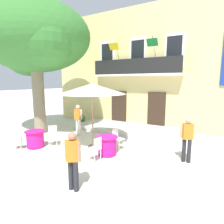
% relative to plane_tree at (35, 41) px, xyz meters
% --- Properties ---
extents(ground_plane, '(120.00, 120.00, 0.00)m').
position_rel_plane_tree_xyz_m(ground_plane, '(4.08, -0.89, -5.13)').
color(ground_plane, silver).
extents(building_facade, '(13.00, 5.09, 7.50)m').
position_rel_plane_tree_xyz_m(building_facade, '(4.36, 6.10, -1.38)').
color(building_facade, '#DBC67F').
rests_on(building_facade, ground).
extents(entrance_step_platform, '(6.45, 2.53, 0.25)m').
position_rel_plane_tree_xyz_m(entrance_step_platform, '(4.36, 2.84, -5.00)').
color(entrance_step_platform, silver).
rests_on(entrance_step_platform, ground).
extents(plane_tree, '(6.28, 5.52, 7.11)m').
position_rel_plane_tree_xyz_m(plane_tree, '(0.00, 0.00, 0.00)').
color(plane_tree, '#7F755B').
rests_on(plane_tree, ground).
extents(cafe_table_near_tree, '(0.86, 0.86, 0.76)m').
position_rel_plane_tree_xyz_m(cafe_table_near_tree, '(5.18, -1.02, -4.74)').
color(cafe_table_near_tree, '#DB1984').
rests_on(cafe_table_near_tree, ground).
extents(cafe_chair_near_tree_0, '(0.46, 0.46, 0.91)m').
position_rel_plane_tree_xyz_m(cafe_chair_near_tree_0, '(5.23, -0.27, -4.60)').
color(cafe_chair_near_tree_0, silver).
rests_on(cafe_chair_near_tree_0, ground).
extents(cafe_chair_near_tree_1, '(0.45, 0.45, 0.91)m').
position_rel_plane_tree_xyz_m(cafe_chair_near_tree_1, '(5.15, -1.77, -4.60)').
color(cafe_chair_near_tree_1, silver).
rests_on(cafe_chair_near_tree_1, ground).
extents(cafe_table_middle, '(0.86, 0.86, 0.76)m').
position_rel_plane_tree_xyz_m(cafe_table_middle, '(1.92, -1.86, -4.74)').
color(cafe_table_middle, '#DB1984').
rests_on(cafe_table_middle, ground).
extents(cafe_chair_middle_0, '(0.57, 0.57, 0.91)m').
position_rel_plane_tree_xyz_m(cafe_chair_middle_0, '(2.39, -1.27, -4.60)').
color(cafe_chair_middle_0, silver).
rests_on(cafe_chair_middle_0, ground).
extents(cafe_chair_middle_1, '(0.56, 0.56, 0.91)m').
position_rel_plane_tree_xyz_m(cafe_chair_middle_1, '(1.49, -2.48, -4.60)').
color(cafe_chair_middle_1, silver).
rests_on(cafe_chair_middle_1, ground).
extents(cafe_umbrella, '(2.90, 2.90, 2.85)m').
position_rel_plane_tree_xyz_m(cafe_umbrella, '(4.19, -0.60, -2.52)').
color(cafe_umbrella, '#997A56').
rests_on(cafe_umbrella, ground).
extents(ground_planter_left, '(0.40, 0.40, 0.63)m').
position_rel_plane_tree_xyz_m(ground_planter_left, '(0.78, 2.97, -4.77)').
color(ground_planter_left, slate).
rests_on(ground_planter_left, ground).
extents(ground_planter_right, '(0.32, 0.32, 0.54)m').
position_rel_plane_tree_xyz_m(ground_planter_right, '(7.93, 3.02, -4.82)').
color(ground_planter_right, '#995638').
rests_on(ground_planter_right, ground).
extents(pedestrian_near_entrance, '(0.53, 0.28, 1.68)m').
position_rel_plane_tree_xyz_m(pedestrian_near_entrance, '(2.32, 0.65, -4.18)').
color(pedestrian_near_entrance, silver).
rests_on(pedestrian_near_entrance, ground).
extents(pedestrian_mid_plaza, '(0.53, 0.34, 1.68)m').
position_rel_plane_tree_xyz_m(pedestrian_mid_plaza, '(8.06, -0.19, -4.18)').
color(pedestrian_mid_plaza, '#232328').
rests_on(pedestrian_mid_plaza, ground).
extents(pedestrian_by_tree, '(0.53, 0.38, 1.63)m').
position_rel_plane_tree_xyz_m(pedestrian_by_tree, '(5.68, -3.62, -4.21)').
color(pedestrian_by_tree, '#232328').
rests_on(pedestrian_by_tree, ground).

